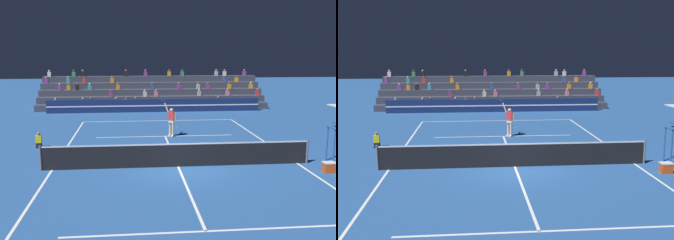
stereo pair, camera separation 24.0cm
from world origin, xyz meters
TOP-DOWN VIEW (x-y plane):
  - ground_plane at (0.00, 0.00)m, footprint 120.00×120.00m
  - court_lines at (0.00, 0.00)m, footprint 11.10×23.90m
  - tennis_net at (0.00, 0.00)m, footprint 12.00×0.10m
  - sponsor_banner_wall at (0.00, 16.28)m, footprint 18.00×0.26m
  - bleacher_stand at (-0.00, 20.08)m, footprint 20.41×4.75m
  - ball_kid_courtside at (-6.96, 4.22)m, footprint 0.30×0.36m
  - tennis_player at (0.37, 6.42)m, footprint 0.92×0.63m
  - tennis_ball at (1.01, 8.99)m, footprint 0.07×0.07m
  - equipment_cooler at (6.27, -1.45)m, footprint 0.50×0.38m

SIDE VIEW (x-z plane):
  - ground_plane at x=0.00m, z-range 0.00..0.00m
  - court_lines at x=0.00m, z-range 0.00..0.01m
  - tennis_ball at x=1.01m, z-range 0.00..0.07m
  - equipment_cooler at x=6.27m, z-range 0.00..0.45m
  - ball_kid_courtside at x=-6.96m, z-range -0.09..0.75m
  - tennis_net at x=0.00m, z-range -0.01..1.09m
  - sponsor_banner_wall at x=0.00m, z-range 0.00..1.10m
  - tennis_player at x=0.37m, z-range -0.25..2.22m
  - bleacher_stand at x=0.00m, z-range -0.67..2.71m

